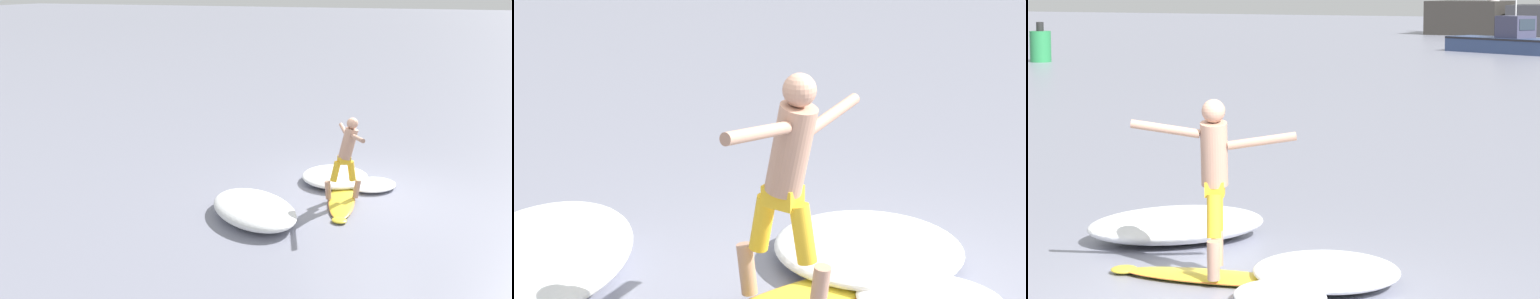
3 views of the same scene
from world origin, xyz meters
The scene contains 3 objects.
surfer centered at (-0.49, 0.45, 1.18)m, with size 1.58×0.92×1.85m.
wave_foam_at_tail centered at (-1.94, 2.09, 0.19)m, with size 2.56×2.67×0.38m.
wave_foam_at_nose centered at (0.60, 0.88, 0.14)m, with size 2.24×2.24×0.28m.
Camera 2 is at (-3.59, -4.47, 3.36)m, focal length 60.00 mm.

